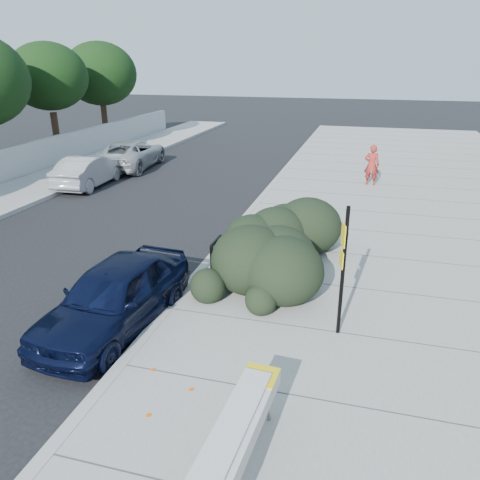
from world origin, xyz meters
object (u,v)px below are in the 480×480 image
(pedestrian, at_px, (372,165))
(bench, at_px, (237,430))
(bike_rack, at_px, (216,257))
(suv_silver, at_px, (131,154))
(sedan_navy, at_px, (115,296))
(wagon_silver, at_px, (89,171))
(sign_post, at_px, (343,264))

(pedestrian, bearing_deg, bench, 87.21)
(bike_rack, xyz_separation_m, suv_silver, (-8.10, 11.35, -0.11))
(bike_rack, bearing_deg, sedan_navy, -123.49)
(sedan_navy, xyz_separation_m, suv_silver, (-6.70, 13.48, -0.00))
(bike_rack, xyz_separation_m, wagon_silver, (-8.10, 7.63, -0.14))
(wagon_silver, height_order, pedestrian, pedestrian)
(suv_silver, distance_m, pedestrian, 11.48)
(bike_rack, xyz_separation_m, sign_post, (2.88, -1.46, 0.79))
(sign_post, distance_m, pedestrian, 11.84)
(sign_post, bearing_deg, pedestrian, 72.50)
(bench, bearing_deg, suv_silver, 125.34)
(bench, bearing_deg, wagon_silver, 132.27)
(bench, height_order, sign_post, sign_post)
(sign_post, xyz_separation_m, pedestrian, (0.44, 11.82, -0.61))
(bench, xyz_separation_m, pedestrian, (1.43, 15.34, 0.25))
(wagon_silver, bearing_deg, bike_rack, 133.92)
(sign_post, bearing_deg, sedan_navy, 173.60)
(sign_post, height_order, wagon_silver, sign_post)
(bench, bearing_deg, bike_rack, 114.74)
(bench, relative_size, suv_silver, 0.50)
(sign_post, height_order, pedestrian, sign_post)
(wagon_silver, xyz_separation_m, pedestrian, (11.43, 2.73, 0.32))
(sign_post, relative_size, sedan_navy, 0.63)
(bike_rack, bearing_deg, bench, -69.29)
(suv_silver, bearing_deg, sign_post, 125.33)
(pedestrian, bearing_deg, sign_post, 90.39)
(wagon_silver, bearing_deg, sedan_navy, 121.68)
(bench, bearing_deg, sedan_navy, 143.09)
(sign_post, bearing_deg, bench, -121.02)
(bench, distance_m, suv_silver, 19.14)
(suv_silver, bearing_deg, pedestrian, 169.78)
(sedan_navy, bearing_deg, sign_post, 14.10)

